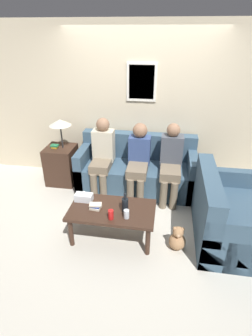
% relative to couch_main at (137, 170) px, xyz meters
% --- Properties ---
extents(ground_plane, '(16.00, 16.00, 0.00)m').
position_rel_couch_main_xyz_m(ground_plane, '(0.00, -0.48, -0.32)').
color(ground_plane, beige).
extents(wall_back, '(9.00, 0.08, 2.60)m').
position_rel_couch_main_xyz_m(wall_back, '(0.00, 0.44, 0.98)').
color(wall_back, beige).
rests_on(wall_back, ground_plane).
extents(couch_main, '(1.93, 0.81, 0.90)m').
position_rel_couch_main_xyz_m(couch_main, '(0.00, 0.00, 0.00)').
color(couch_main, '#385166').
rests_on(couch_main, ground_plane).
extents(couch_side, '(0.81, 1.28, 0.90)m').
position_rel_couch_main_xyz_m(couch_side, '(1.27, -1.04, 0.00)').
color(couch_side, '#385166').
rests_on(couch_side, ground_plane).
extents(coffee_table, '(1.08, 0.60, 0.44)m').
position_rel_couch_main_xyz_m(coffee_table, '(-0.16, -1.28, 0.06)').
color(coffee_table, '#382319').
rests_on(coffee_table, ground_plane).
extents(side_table_with_lamp, '(0.49, 0.49, 1.16)m').
position_rel_couch_main_xyz_m(side_table_with_lamp, '(-1.32, -0.03, 0.07)').
color(side_table_with_lamp, '#382319').
rests_on(side_table_with_lamp, ground_plane).
extents(wine_bottle, '(0.08, 0.08, 0.26)m').
position_rel_couch_main_xyz_m(wine_bottle, '(0.01, -1.30, 0.22)').
color(wine_bottle, black).
rests_on(wine_bottle, coffee_table).
extents(drinking_glass, '(0.07, 0.07, 0.11)m').
position_rel_couch_main_xyz_m(drinking_glass, '(0.05, -1.43, 0.18)').
color(drinking_glass, silver).
rests_on(drinking_glass, coffee_table).
extents(book_stack, '(0.16, 0.13, 0.07)m').
position_rel_couch_main_xyz_m(book_stack, '(-0.36, -1.30, 0.16)').
color(book_stack, beige).
rests_on(book_stack, coffee_table).
extents(soda_can, '(0.07, 0.07, 0.12)m').
position_rel_couch_main_xyz_m(soda_can, '(-0.13, -1.47, 0.18)').
color(soda_can, red).
rests_on(soda_can, coffee_table).
extents(tissue_box, '(0.23, 0.12, 0.15)m').
position_rel_couch_main_xyz_m(tissue_box, '(-0.56, -1.16, 0.18)').
color(tissue_box, silver).
rests_on(tissue_box, coffee_table).
extents(person_left, '(0.34, 0.60, 1.22)m').
position_rel_couch_main_xyz_m(person_left, '(-0.55, -0.16, 0.35)').
color(person_left, '#756651').
rests_on(person_left, ground_plane).
extents(person_middle, '(0.34, 0.65, 1.18)m').
position_rel_couch_main_xyz_m(person_middle, '(0.05, -0.20, 0.33)').
color(person_middle, '#756651').
rests_on(person_middle, ground_plane).
extents(person_right, '(0.34, 0.64, 1.20)m').
position_rel_couch_main_xyz_m(person_right, '(0.55, -0.20, 0.33)').
color(person_right, '#756651').
rests_on(person_right, ground_plane).
extents(teddy_bear, '(0.21, 0.21, 0.33)m').
position_rel_couch_main_xyz_m(teddy_bear, '(0.68, -1.37, -0.18)').
color(teddy_bear, '#A87A51').
rests_on(teddy_bear, ground_plane).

